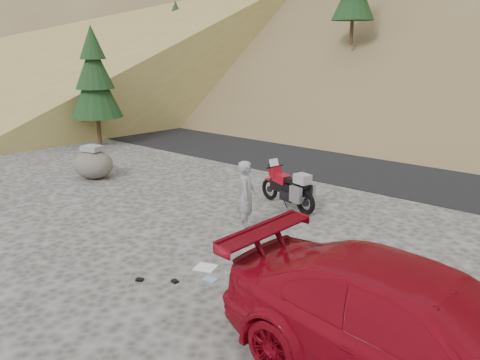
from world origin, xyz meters
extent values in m
plane|color=#403E3B|center=(0.00, 0.00, 0.00)|extent=(140.00, 140.00, 0.00)
cube|color=black|center=(0.00, 9.00, 0.00)|extent=(120.00, 7.00, 0.05)
cube|color=olive|center=(-30.00, 20.00, 2.00)|extent=(45.29, 46.00, 24.26)
cylinder|color=#372514|center=(-4.00, 14.00, 4.90)|extent=(0.17, 0.17, 1.40)
cylinder|color=#372514|center=(-18.00, 16.00, 3.57)|extent=(0.15, 0.15, 1.26)
cone|color=black|center=(-18.00, 16.00, 4.96)|extent=(1.80, 1.80, 2.03)
cone|color=black|center=(-18.00, 16.00, 5.72)|extent=(1.35, 1.35, 1.58)
cone|color=black|center=(-18.00, 16.00, 6.49)|extent=(0.90, 0.90, 1.13)
cylinder|color=#372514|center=(-11.00, 4.50, 0.77)|extent=(0.18, 0.18, 1.54)
cone|color=black|center=(-11.00, 4.50, 2.47)|extent=(2.20, 2.20, 2.47)
cone|color=black|center=(-11.00, 4.50, 3.41)|extent=(1.65, 1.65, 1.93)
cone|color=black|center=(-11.00, 4.50, 4.35)|extent=(1.10, 1.10, 1.39)
torus|color=black|center=(-0.86, 3.09, 0.31)|extent=(0.63, 0.26, 0.62)
cylinder|color=black|center=(-0.86, 3.09, 0.31)|extent=(0.20, 0.10, 0.19)
torus|color=black|center=(0.54, 2.72, 0.31)|extent=(0.67, 0.29, 0.66)
cylinder|color=black|center=(0.54, 2.72, 0.31)|extent=(0.22, 0.12, 0.21)
cylinder|color=black|center=(-0.79, 3.07, 0.66)|extent=(0.35, 0.14, 0.76)
cylinder|color=black|center=(-0.66, 3.04, 1.01)|extent=(0.19, 0.57, 0.04)
cube|color=black|center=(-0.18, 2.91, 0.51)|extent=(1.14, 0.50, 0.28)
cube|color=black|center=(-0.09, 2.89, 0.33)|extent=(0.48, 0.38, 0.26)
cube|color=maroon|center=(-0.39, 2.97, 0.75)|extent=(0.55, 0.40, 0.29)
cube|color=maroon|center=(-0.64, 3.03, 0.86)|extent=(0.35, 0.38, 0.33)
cube|color=silver|center=(-0.70, 3.05, 1.10)|extent=(0.18, 0.30, 0.24)
cube|color=black|center=(0.04, 2.85, 0.77)|extent=(0.55, 0.33, 0.11)
cube|color=black|center=(0.39, 2.76, 0.73)|extent=(0.36, 0.25, 0.09)
cube|color=#A9A8AD|center=(0.36, 2.52, 0.54)|extent=(0.39, 0.20, 0.42)
cube|color=#A9A8AD|center=(0.49, 2.99, 0.54)|extent=(0.39, 0.20, 0.42)
cube|color=gray|center=(0.41, 2.76, 0.92)|extent=(0.46, 0.41, 0.24)
cube|color=maroon|center=(-0.86, 3.09, 0.59)|extent=(0.30, 0.18, 0.04)
cylinder|color=black|center=(-0.09, 2.71, 0.17)|extent=(0.07, 0.20, 0.34)
cylinder|color=#A9A8AD|center=(0.33, 2.64, 0.37)|extent=(0.43, 0.19, 0.12)
imported|color=gray|center=(0.02, 0.92, 0.00)|extent=(0.64, 0.73, 1.69)
ellipsoid|color=#524C46|center=(-6.68, 1.25, 0.46)|extent=(1.46, 1.26, 0.92)
cube|color=gray|center=(-6.68, 1.25, 1.01)|extent=(0.76, 0.65, 0.18)
ellipsoid|color=#524C46|center=(-7.44, 1.99, 0.21)|extent=(0.75, 0.69, 0.42)
cube|color=white|center=(0.62, -1.17, 0.01)|extent=(0.49, 0.47, 0.01)
cylinder|color=#193A98|center=(2.41, -1.34, 0.09)|extent=(0.49, 0.44, 0.19)
cylinder|color=#193A98|center=(2.10, -1.84, 0.13)|extent=(0.10, 0.10, 0.25)
cone|color=red|center=(3.47, -1.29, 0.08)|extent=(0.15, 0.15, 0.16)
cube|color=black|center=(0.57, -1.96, 0.02)|extent=(0.15, 0.12, 0.04)
cube|color=black|center=(0.01, -2.34, 0.02)|extent=(0.16, 0.15, 0.04)
cube|color=#7C9ABF|center=(1.01, -1.46, 0.01)|extent=(0.27, 0.21, 0.01)
camera|label=1|loc=(6.46, -7.29, 4.29)|focal=35.00mm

